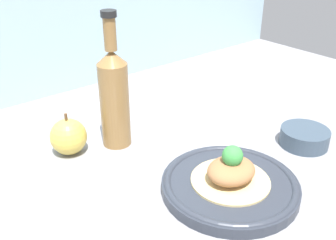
{
  "coord_description": "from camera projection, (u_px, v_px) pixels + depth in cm",
  "views": [
    {
      "loc": [
        -35.06,
        -43.09,
        43.05
      ],
      "look_at": [
        5.57,
        6.48,
        9.78
      ],
      "focal_mm": 42.0,
      "sensor_mm": 36.0,
      "label": 1
    }
  ],
  "objects": [
    {
      "name": "ground_plane",
      "position": [
        167.0,
        201.0,
        0.7
      ],
      "size": [
        180.0,
        110.0,
        4.0
      ],
      "primitive_type": "cube",
      "color": "gray"
    },
    {
      "name": "plate",
      "position": [
        230.0,
        185.0,
        0.69
      ],
      "size": [
        24.07,
        24.07,
        2.4
      ],
      "color": "#2D333D",
      "rests_on": "ground_plane"
    },
    {
      "name": "plated_food",
      "position": [
        231.0,
        171.0,
        0.67
      ],
      "size": [
        13.81,
        13.81,
        7.1
      ],
      "color": "#D6BC7F",
      "rests_on": "plate"
    },
    {
      "name": "cider_bottle",
      "position": [
        114.0,
        95.0,
        0.79
      ],
      "size": [
        6.05,
        6.05,
        27.96
      ],
      "color": "olive",
      "rests_on": "ground_plane"
    },
    {
      "name": "apple",
      "position": [
        68.0,
        136.0,
        0.79
      ],
      "size": [
        7.43,
        7.43,
        8.85
      ],
      "color": "gold",
      "rests_on": "ground_plane"
    },
    {
      "name": "dipping_bowl",
      "position": [
        304.0,
        137.0,
        0.83
      ],
      "size": [
        10.12,
        10.12,
        3.65
      ],
      "color": "#384756",
      "rests_on": "ground_plane"
    }
  ]
}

